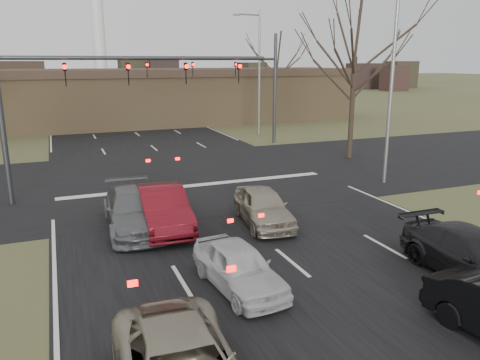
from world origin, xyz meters
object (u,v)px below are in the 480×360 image
object	(u,v)px
mast_arm_near	(81,85)
car_red_ahead	(163,208)
streetlight_right_far	(257,67)
car_white_sedan	(239,267)
streetlight_right_near	(390,71)
car_grey_ahead	(134,210)
car_silver_ahead	(263,206)
car_charcoal_sedan	(475,256)
building	(144,96)
mast_arm_far	(240,76)

from	to	relation	value
mast_arm_near	car_red_ahead	xyz separation A→B (m)	(2.23, -5.40, -4.30)
streetlight_right_far	car_white_sedan	bearing A→B (deg)	-114.70
mast_arm_near	streetlight_right_near	world-z (taller)	streetlight_right_near
streetlight_right_near	car_grey_ahead	world-z (taller)	streetlight_right_near
car_silver_ahead	streetlight_right_far	bearing A→B (deg)	74.67
streetlight_right_far	car_charcoal_sedan	distance (m)	27.76
streetlight_right_far	car_white_sedan	world-z (taller)	streetlight_right_far
building	streetlight_right_far	xyz separation A→B (m)	(7.32, -11.00, 2.92)
streetlight_right_far	car_grey_ahead	distance (m)	23.76
car_grey_ahead	car_charcoal_sedan	bearing A→B (deg)	-40.81
streetlight_right_far	car_grey_ahead	xyz separation A→B (m)	(-13.32, -19.07, -4.86)
car_white_sedan	car_grey_ahead	xyz separation A→B (m)	(-1.87, 5.83, 0.10)
mast_arm_far	car_red_ahead	xyz separation A→B (m)	(-9.18, -15.40, -4.25)
mast_arm_near	streetlight_right_near	size ratio (longest dim) A/B	1.21
car_charcoal_sedan	streetlight_right_near	bearing A→B (deg)	66.16
streetlight_right_far	car_grey_ahead	bearing A→B (deg)	-124.94
building	mast_arm_near	world-z (taller)	mast_arm_near
mast_arm_near	car_grey_ahead	xyz separation A→B (m)	(1.23, -5.07, -4.34)
streetlight_right_far	car_charcoal_sedan	world-z (taller)	streetlight_right_far
car_charcoal_sedan	car_red_ahead	world-z (taller)	car_red_ahead
car_charcoal_sedan	car_red_ahead	xyz separation A→B (m)	(-7.31, 7.47, 0.08)
car_white_sedan	mast_arm_far	bearing A→B (deg)	62.51
car_charcoal_sedan	mast_arm_near	bearing A→B (deg)	127.27
car_white_sedan	car_charcoal_sedan	world-z (taller)	car_charcoal_sedan
car_red_ahead	car_silver_ahead	xyz separation A→B (m)	(3.66, -0.96, -0.07)
mast_arm_near	car_silver_ahead	xyz separation A→B (m)	(5.89, -6.36, -4.37)
streetlight_right_near	car_silver_ahead	distance (m)	10.09
streetlight_right_near	streetlight_right_far	distance (m)	17.01
mast_arm_far	streetlight_right_near	xyz separation A→B (m)	(2.64, -13.00, 0.57)
mast_arm_near	car_white_sedan	world-z (taller)	mast_arm_near
car_white_sedan	streetlight_right_far	bearing A→B (deg)	59.50
building	streetlight_right_near	world-z (taller)	streetlight_right_near
car_charcoal_sedan	car_red_ahead	bearing A→B (deg)	135.10
car_red_ahead	car_charcoal_sedan	bearing A→B (deg)	-42.54
mast_arm_far	car_grey_ahead	xyz separation A→B (m)	(-10.18, -15.07, -4.29)
streetlight_right_far	car_silver_ahead	world-z (taller)	streetlight_right_far
mast_arm_near	car_red_ahead	bearing A→B (deg)	-67.55
mast_arm_far	streetlight_right_near	world-z (taller)	streetlight_right_near
building	car_silver_ahead	bearing A→B (deg)	-92.45
car_grey_ahead	car_silver_ahead	xyz separation A→B (m)	(4.66, -1.29, -0.03)
mast_arm_near	car_red_ahead	size ratio (longest dim) A/B	2.59
streetlight_right_near	car_silver_ahead	xyz separation A→B (m)	(-8.16, -3.36, -4.89)
building	car_silver_ahead	distance (m)	31.45
building	mast_arm_near	bearing A→B (deg)	-106.13
streetlight_right_far	car_red_ahead	size ratio (longest dim) A/B	2.13
building	mast_arm_far	xyz separation A→B (m)	(4.18, -15.00, 2.35)
building	car_white_sedan	size ratio (longest dim) A/B	11.39
mast_arm_near	car_white_sedan	distance (m)	12.17
mast_arm_near	car_charcoal_sedan	distance (m)	16.61
mast_arm_far	car_white_sedan	distance (m)	22.91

